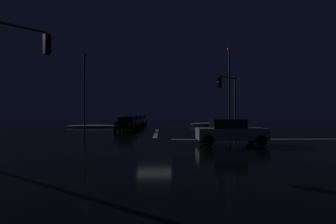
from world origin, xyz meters
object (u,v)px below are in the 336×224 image
object	(u,v)px
streetlamp_left_near	(84,86)
sedan_black	(126,124)
sedan_white	(141,120)
traffic_signal_ne	(228,93)
sedan_silver_crossing	(230,132)
streetlamp_right_near	(229,83)
sedan_gray	(137,121)
sedan_orange	(132,122)

from	to	relation	value
streetlamp_left_near	sedan_black	bearing A→B (deg)	-32.02
sedan_white	streetlamp_left_near	distance (m)	16.46
sedan_black	traffic_signal_ne	bearing A→B (deg)	-13.78
sedan_black	sedan_silver_crossing	bearing A→B (deg)	-58.45
traffic_signal_ne	streetlamp_right_near	bearing A→B (deg)	75.09
sedan_white	sedan_gray	bearing A→B (deg)	-91.11
sedan_gray	streetlamp_left_near	world-z (taller)	streetlamp_left_near
sedan_black	streetlamp_right_near	world-z (taller)	streetlamp_right_near
sedan_silver_crossing	streetlamp_left_near	bearing A→B (deg)	129.28
sedan_white	streetlamp_right_near	world-z (taller)	streetlamp_right_near
sedan_black	sedan_silver_crossing	xyz separation A→B (m)	(8.21, -13.38, 0.00)
sedan_black	sedan_orange	world-z (taller)	same
sedan_gray	sedan_white	xyz separation A→B (m)	(0.12, 6.04, 0.00)
traffic_signal_ne	streetlamp_right_near	xyz separation A→B (m)	(1.63, 6.13, 1.79)
sedan_gray	streetlamp_left_near	size ratio (longest dim) A/B	0.46
sedan_white	sedan_silver_crossing	world-z (taller)	same
sedan_white	streetlamp_left_near	world-z (taller)	streetlamp_left_near
sedan_white	streetlamp_right_near	size ratio (longest dim) A/B	0.42
traffic_signal_ne	sedan_silver_crossing	bearing A→B (deg)	-103.41
sedan_white	sedan_silver_crossing	size ratio (longest dim) A/B	1.00
sedan_gray	streetlamp_right_near	size ratio (longest dim) A/B	0.42
sedan_white	sedan_silver_crossing	distance (m)	32.59
sedan_black	sedan_orange	distance (m)	5.41
streetlamp_left_near	sedan_orange	bearing A→B (deg)	18.73
sedan_white	streetlamp_right_near	bearing A→B (deg)	-50.34
sedan_gray	streetlamp_right_near	distance (m)	15.89
sedan_silver_crossing	traffic_signal_ne	bearing A→B (deg)	76.59
sedan_black	streetlamp_right_near	xyz separation A→B (m)	(12.41, 3.49, 5.00)
sedan_white	streetlamp_left_near	size ratio (longest dim) A/B	0.46
sedan_silver_crossing	streetlamp_left_near	xyz separation A→B (m)	(-13.80, 16.87, 4.56)
sedan_gray	traffic_signal_ne	xyz separation A→B (m)	(10.69, -14.82, 3.22)
streetlamp_left_near	traffic_signal_ne	bearing A→B (deg)	-20.56
sedan_black	sedan_gray	distance (m)	12.18
sedan_gray	traffic_signal_ne	bearing A→B (deg)	-54.19
sedan_white	traffic_signal_ne	world-z (taller)	traffic_signal_ne
sedan_white	sedan_silver_crossing	bearing A→B (deg)	-75.76
sedan_gray	streetlamp_right_near	world-z (taller)	streetlamp_right_near
sedan_gray	sedan_silver_crossing	size ratio (longest dim) A/B	1.00
sedan_orange	sedan_silver_crossing	world-z (taller)	same
sedan_orange	traffic_signal_ne	xyz separation A→B (m)	(10.70, -8.05, 3.22)
streetlamp_left_near	sedan_silver_crossing	bearing A→B (deg)	-50.72
traffic_signal_ne	streetlamp_left_near	bearing A→B (deg)	159.44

